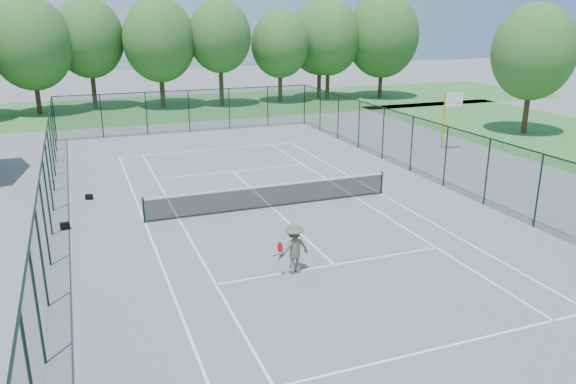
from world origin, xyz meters
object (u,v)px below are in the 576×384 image
at_px(basketball_goal, 450,109).
at_px(tennis_net, 272,195).
at_px(tennis_player, 294,249).
at_px(sports_bag_a, 65,226).

bearing_deg(basketball_goal, tennis_net, -154.62).
bearing_deg(tennis_player, sports_bag_a, 135.70).
relative_size(tennis_net, basketball_goal, 3.04).
height_order(basketball_goal, tennis_player, basketball_goal).
height_order(basketball_goal, sports_bag_a, basketball_goal).
height_order(sports_bag_a, tennis_player, tennis_player).
distance_m(tennis_net, basketball_goal, 15.63).
distance_m(basketball_goal, tennis_player, 20.37).
bearing_deg(tennis_net, tennis_player, -103.06).
relative_size(tennis_net, tennis_player, 5.77).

